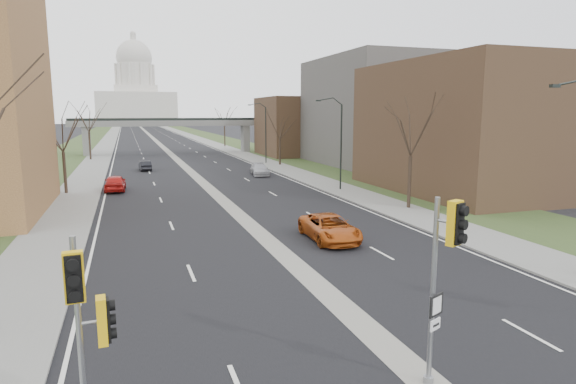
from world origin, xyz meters
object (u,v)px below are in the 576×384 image
signal_pole_median (445,259)px  car_left_far (145,166)px  signal_pole_left (87,314)px  car_right_mid (260,170)px  car_left_near (115,183)px  car_right_near (330,228)px

signal_pole_median → car_left_far: bearing=71.8°
signal_pole_left → car_right_mid: 47.48m
signal_pole_median → car_right_mid: size_ratio=1.12×
signal_pole_median → car_right_mid: signal_pole_median is taller
car_left_near → car_right_mid: size_ratio=0.99×
signal_pole_median → car_left_near: (-8.90, 38.10, -2.85)m
signal_pole_median → car_left_far: (-5.54, 54.36, -3.02)m
signal_pole_left → car_right_mid: signal_pole_left is taller
signal_pole_left → car_left_near: signal_pole_left is taller
car_left_far → signal_pole_left: bearing=82.6°
signal_pole_left → car_left_far: size_ratio=1.29×
car_left_near → car_left_far: (3.36, 16.27, -0.17)m
signal_pole_median → car_right_near: (3.34, 15.09, -2.90)m
car_right_near → car_left_near: bearing=120.2°
signal_pole_median → car_right_mid: (7.25, 45.05, -2.96)m
signal_pole_median → car_right_mid: 45.72m
car_left_far → car_right_near: size_ratio=0.71×
car_left_far → car_right_mid: (12.80, -9.32, 0.06)m
signal_pole_left → signal_pole_median: size_ratio=0.93×
signal_pole_left → car_left_far: 54.13m
car_right_near → car_right_mid: (3.92, 29.96, -0.06)m
car_right_mid → car_left_near: bearing=-150.5°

